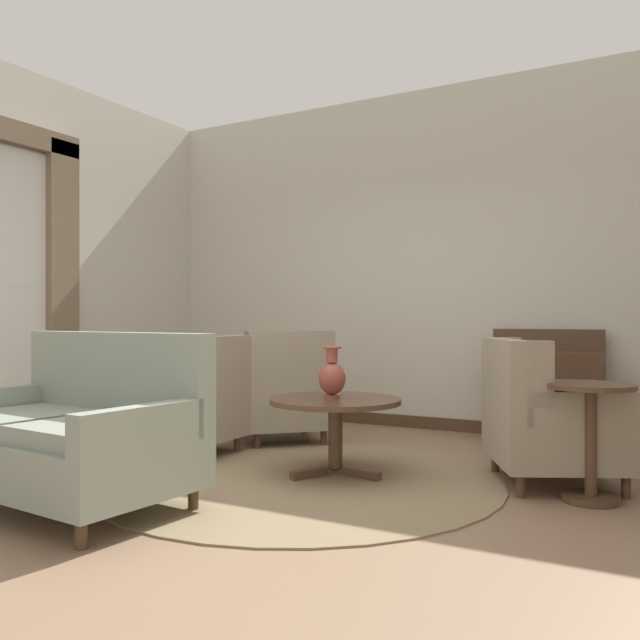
# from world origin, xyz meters

# --- Properties ---
(ground) EXTENTS (8.46, 8.46, 0.00)m
(ground) POSITION_xyz_m (0.00, 0.00, 0.00)
(ground) COLOR #896B51
(wall_back) EXTENTS (6.20, 0.08, 3.37)m
(wall_back) POSITION_xyz_m (0.00, 2.73, 1.68)
(wall_back) COLOR beige
(wall_back) RESTS_ON ground
(wall_left) EXTENTS (0.08, 3.83, 3.37)m
(wall_left) POSITION_xyz_m (-3.02, 0.82, 1.68)
(wall_left) COLOR beige
(wall_left) RESTS_ON ground
(baseboard_back) EXTENTS (6.04, 0.03, 0.12)m
(baseboard_back) POSITION_xyz_m (0.00, 2.68, 0.06)
(baseboard_back) COLOR #4C3323
(baseboard_back) RESTS_ON ground
(area_rug) EXTENTS (2.71, 2.71, 0.01)m
(area_rug) POSITION_xyz_m (0.00, 0.30, 0.01)
(area_rug) COLOR #847051
(area_rug) RESTS_ON ground
(coffee_table) EXTENTS (0.91, 0.91, 0.53)m
(coffee_table) POSITION_xyz_m (0.15, 0.54, 0.44)
(coffee_table) COLOR #4C3323
(coffee_table) RESTS_ON ground
(porcelain_vase) EXTENTS (0.19, 0.19, 0.36)m
(porcelain_vase) POSITION_xyz_m (0.12, 0.54, 0.68)
(porcelain_vase) COLOR brown
(porcelain_vase) RESTS_ON coffee_table
(settee) EXTENTS (1.64, 1.02, 1.00)m
(settee) POSITION_xyz_m (-0.86, -0.85, 0.41)
(settee) COLOR gray
(settee) RESTS_ON ground
(armchair_far_left) EXTENTS (1.08, 1.11, 0.95)m
(armchair_far_left) POSITION_xyz_m (1.46, 1.00, 0.42)
(armchair_far_left) COLOR gray
(armchair_far_left) RESTS_ON ground
(armchair_foreground_right) EXTENTS (0.88, 0.77, 0.95)m
(armchair_foreground_right) POSITION_xyz_m (-1.17, 0.53, 0.42)
(armchair_foreground_right) COLOR gray
(armchair_foreground_right) RESTS_ON ground
(armchair_beside_settee) EXTENTS (1.12, 1.12, 0.99)m
(armchair_beside_settee) POSITION_xyz_m (-0.82, 1.41, 0.42)
(armchair_beside_settee) COLOR gray
(armchair_beside_settee) RESTS_ON ground
(side_table) EXTENTS (0.51, 0.51, 0.70)m
(side_table) POSITION_xyz_m (1.78, 0.69, 0.42)
(side_table) COLOR #4C3323
(side_table) RESTS_ON ground
(sideboard) EXTENTS (0.95, 0.37, 0.99)m
(sideboard) POSITION_xyz_m (1.20, 2.44, 0.46)
(sideboard) COLOR #4C3323
(sideboard) RESTS_ON ground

